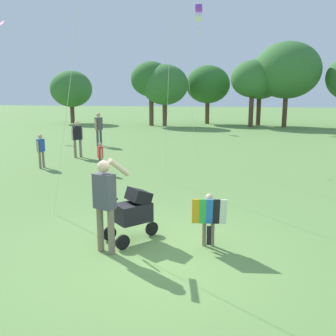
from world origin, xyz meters
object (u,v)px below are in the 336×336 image
at_px(kite_green_novelty, 199,14).
at_px(person_couple_left, 100,155).
at_px(child_with_butterfly_kite, 209,215).
at_px(stroller, 134,210).
at_px(person_red_shirt, 41,148).
at_px(person_kid_running, 99,126).
at_px(person_sitting_far, 77,136).
at_px(person_adult_flyer, 105,198).

bearing_deg(kite_green_novelty, person_couple_left, -127.41).
height_order(child_with_butterfly_kite, stroller, stroller).
distance_m(stroller, person_red_shirt, 7.95).
xyz_separation_m(child_with_butterfly_kite, person_kid_running, (-6.49, 11.80, 0.39)).
distance_m(person_red_shirt, person_kid_running, 5.71).
distance_m(kite_green_novelty, person_red_shirt, 8.14).
bearing_deg(child_with_butterfly_kite, person_kid_running, 118.82).
relative_size(stroller, person_kid_running, 0.60).
height_order(person_sitting_far, person_couple_left, person_sitting_far).
bearing_deg(person_couple_left, person_adult_flyer, -68.96).
relative_size(stroller, person_couple_left, 0.95).
relative_size(person_adult_flyer, person_red_shirt, 1.39).
bearing_deg(person_sitting_far, kite_green_novelty, 11.47).
distance_m(person_couple_left, person_kid_running, 6.63).
relative_size(child_with_butterfly_kite, stroller, 0.97).
bearing_deg(stroller, person_sitting_far, 119.73).
relative_size(child_with_butterfly_kite, person_kid_running, 0.59).
distance_m(child_with_butterfly_kite, stroller, 1.42).
bearing_deg(kite_green_novelty, person_adult_flyer, -93.19).
xyz_separation_m(person_sitting_far, person_couple_left, (2.06, -2.82, -0.28)).
xyz_separation_m(stroller, person_kid_running, (-5.07, 11.73, 0.40)).
height_order(kite_green_novelty, person_red_shirt, kite_green_novelty).
bearing_deg(stroller, person_adult_flyer, -119.20).
bearing_deg(child_with_butterfly_kite, kite_green_novelty, 97.30).
bearing_deg(person_couple_left, kite_green_novelty, 52.59).
bearing_deg(kite_green_novelty, stroller, -91.29).
bearing_deg(person_sitting_far, child_with_butterfly_kite, -53.68).
distance_m(person_sitting_far, person_couple_left, 3.50).
bearing_deg(person_kid_running, stroller, -66.62).
bearing_deg(person_red_shirt, kite_green_novelty, 31.77).
relative_size(stroller, person_red_shirt, 0.83).
distance_m(stroller, kite_green_novelty, 10.73).
xyz_separation_m(person_adult_flyer, kite_green_novelty, (0.56, 9.99, 4.82)).
bearing_deg(person_kid_running, person_red_shirt, -91.19).
relative_size(person_red_shirt, person_sitting_far, 0.80).
bearing_deg(stroller, child_with_butterfly_kite, -2.69).
xyz_separation_m(person_adult_flyer, person_kid_running, (-4.72, 12.35, 0.00)).
relative_size(person_adult_flyer, kite_green_novelty, 0.28).
bearing_deg(child_with_butterfly_kite, stroller, 177.31).
bearing_deg(person_couple_left, person_red_shirt, 168.91).
relative_size(person_adult_flyer, person_kid_running, 1.02).
relative_size(person_adult_flyer, person_couple_left, 1.61).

